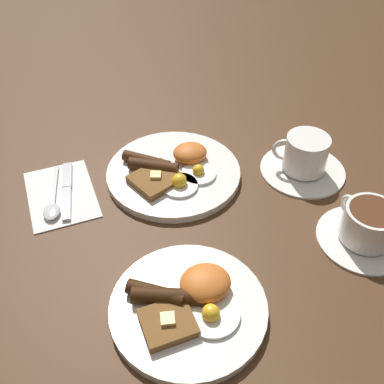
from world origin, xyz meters
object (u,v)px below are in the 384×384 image
Objects in this scene: breakfast_plate_near at (173,171)px; knife at (67,187)px; teacup_far at (367,227)px; breakfast_plate_far at (189,304)px; spoon at (52,205)px; teacup_near at (304,158)px.

breakfast_plate_near is 0.21m from knife.
teacup_far is (-0.28, 0.25, 0.02)m from breakfast_plate_near.
breakfast_plate_far is 1.51× the size of spoon.
teacup_near is at bearing 94.14° from spoon.
spoon is at bearing -27.43° from knife.
spoon is (0.23, 0.03, -0.00)m from breakfast_plate_near.
teacup_far reaches higher than spoon.
teacup_near is (-0.25, 0.05, 0.02)m from breakfast_plate_near.
teacup_near is (-0.30, -0.26, 0.02)m from breakfast_plate_far.
spoon is at bearing 8.28° from breakfast_plate_near.
breakfast_plate_near is 1.56× the size of teacup_near.
breakfast_plate_far is at bearing 40.31° from teacup_near.
breakfast_plate_near is 0.37m from teacup_far.
teacup_far is (-0.02, 0.20, -0.00)m from teacup_near.
teacup_near is 1.10× the size of spoon.
teacup_near is 0.49m from spoon.
knife is 1.05× the size of spoon.
teacup_near is 1.04× the size of knife.
knife is at bearing -3.54° from breakfast_plate_near.
spoon is (0.51, -0.21, -0.02)m from teacup_far.
spoon is at bearing -22.42° from teacup_far.
knife is 0.05m from spoon.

